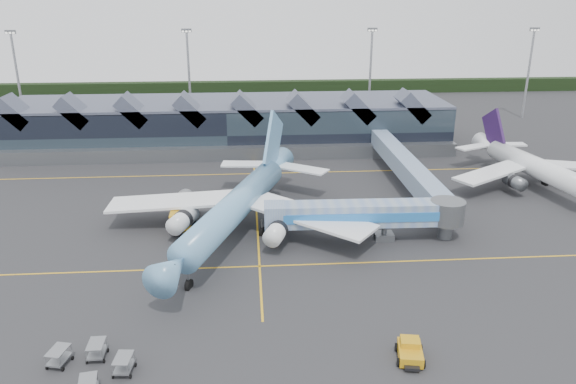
{
  "coord_description": "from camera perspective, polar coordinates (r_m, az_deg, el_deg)",
  "views": [
    {
      "loc": [
        -1.02,
        -68.25,
        31.25
      ],
      "look_at": [
        4.31,
        4.07,
        5.0
      ],
      "focal_mm": 35.0,
      "sensor_mm": 36.0,
      "label": 1
    }
  ],
  "objects": [
    {
      "name": "main_airliner",
      "position": [
        75.71,
        -5.03,
        -1.17
      ],
      "size": [
        36.03,
        42.37,
        14.07
      ],
      "rotation": [
        0.0,
        0.0,
        -0.35
      ],
      "color": "#67A4D2",
      "rests_on": "ground"
    },
    {
      "name": "ground",
      "position": [
        75.07,
        -3.07,
        -4.73
      ],
      "size": [
        260.0,
        260.0,
        0.0
      ],
      "primitive_type": "plane",
      "color": "#242427",
      "rests_on": "ground"
    },
    {
      "name": "terminal",
      "position": [
        118.63,
        -6.11,
        6.94
      ],
      "size": [
        90.0,
        22.25,
        12.52
      ],
      "color": "black",
      "rests_on": "ground"
    },
    {
      "name": "tree_line_far",
      "position": [
        180.63,
        -3.9,
        10.54
      ],
      "size": [
        260.0,
        4.0,
        4.0
      ],
      "primitive_type": "cube",
      "color": "black",
      "rests_on": "ground"
    },
    {
      "name": "jet_bridge",
      "position": [
        74.09,
        8.94,
        -2.27
      ],
      "size": [
        26.3,
        4.53,
        5.4
      ],
      "rotation": [
        0.0,
        0.0,
        -0.02
      ],
      "color": "#728EBE",
      "rests_on": "ground"
    },
    {
      "name": "pushback_tug",
      "position": [
        53.28,
        12.3,
        -15.54
      ],
      "size": [
        2.92,
        4.07,
        1.68
      ],
      "rotation": [
        0.0,
        0.0,
        -0.18
      ],
      "color": "orange",
      "rests_on": "ground"
    },
    {
      "name": "taxi_stripes",
      "position": [
        84.26,
        -3.22,
        -1.9
      ],
      "size": [
        120.0,
        60.0,
        0.01
      ],
      "color": "gold",
      "rests_on": "ground"
    },
    {
      "name": "light_masts",
      "position": [
        134.2,
        5.38,
        11.78
      ],
      "size": [
        132.4,
        42.56,
        22.45
      ],
      "color": "#93969B",
      "rests_on": "ground"
    },
    {
      "name": "fuel_truck",
      "position": [
        80.34,
        -10.59,
        -1.78
      ],
      "size": [
        3.27,
        10.85,
        3.63
      ],
      "rotation": [
        0.0,
        0.0,
        0.01
      ],
      "color": "black",
      "rests_on": "ground"
    },
    {
      "name": "baggage_carts",
      "position": [
        53.32,
        -19.28,
        -16.12
      ],
      "size": [
        7.75,
        7.41,
        1.55
      ],
      "rotation": [
        0.0,
        0.0,
        -0.09
      ],
      "color": "gray",
      "rests_on": "ground"
    },
    {
      "name": "regional_jet",
      "position": [
        101.95,
        23.61,
        2.45
      ],
      "size": [
        29.67,
        32.77,
        11.27
      ],
      "rotation": [
        0.0,
        0.0,
        0.18
      ],
      "color": "white",
      "rests_on": "ground"
    }
  ]
}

